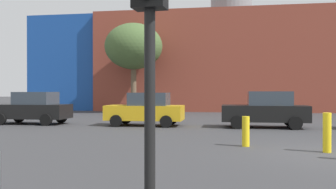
{
  "coord_description": "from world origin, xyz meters",
  "views": [
    {
      "loc": [
        -2.73,
        -11.33,
        1.8
      ],
      "look_at": [
        -6.06,
        8.39,
        1.62
      ],
      "focal_mm": 40.46,
      "sensor_mm": 36.0,
      "label": 1
    }
  ],
  "objects_px": {
    "bare_tree_0": "(134,47)",
    "bollard_yellow_1": "(327,133)",
    "parked_car_0": "(33,108)",
    "bollard_yellow_0": "(246,131)",
    "parked_car_1": "(146,109)",
    "traffic_light_near_left": "(149,13)",
    "parked_car_2": "(266,110)"
  },
  "relations": [
    {
      "from": "parked_car_0",
      "to": "bollard_yellow_1",
      "type": "xyz_separation_m",
      "value": [
        13.48,
        -7.43,
        -0.29
      ]
    },
    {
      "from": "parked_car_0",
      "to": "bollard_yellow_1",
      "type": "distance_m",
      "value": 15.4
    },
    {
      "from": "bollard_yellow_0",
      "to": "bollard_yellow_1",
      "type": "distance_m",
      "value": 2.45
    },
    {
      "from": "bare_tree_0",
      "to": "bollard_yellow_1",
      "type": "bearing_deg",
      "value": -59.66
    },
    {
      "from": "parked_car_0",
      "to": "bollard_yellow_1",
      "type": "bearing_deg",
      "value": 151.15
    },
    {
      "from": "traffic_light_near_left",
      "to": "bollard_yellow_0",
      "type": "xyz_separation_m",
      "value": [
        1.33,
        8.54,
        -2.15
      ]
    },
    {
      "from": "parked_car_1",
      "to": "parked_car_2",
      "type": "xyz_separation_m",
      "value": [
        6.04,
        0.0,
        0.04
      ]
    },
    {
      "from": "bare_tree_0",
      "to": "bollard_yellow_0",
      "type": "relative_size",
      "value": 7.48
    },
    {
      "from": "traffic_light_near_left",
      "to": "bare_tree_0",
      "type": "bearing_deg",
      "value": -160.33
    },
    {
      "from": "bollard_yellow_1",
      "to": "parked_car_2",
      "type": "bearing_deg",
      "value": 98.48
    },
    {
      "from": "bollard_yellow_0",
      "to": "bollard_yellow_1",
      "type": "height_order",
      "value": "bollard_yellow_1"
    },
    {
      "from": "parked_car_0",
      "to": "parked_car_1",
      "type": "bearing_deg",
      "value": -180.0
    },
    {
      "from": "parked_car_0",
      "to": "bollard_yellow_0",
      "type": "xyz_separation_m",
      "value": [
        11.18,
        -6.59,
        -0.38
      ]
    },
    {
      "from": "traffic_light_near_left",
      "to": "bollard_yellow_1",
      "type": "xyz_separation_m",
      "value": [
        3.63,
        7.71,
        -2.06
      ]
    },
    {
      "from": "bare_tree_0",
      "to": "bollard_yellow_1",
      "type": "distance_m",
      "value": 21.63
    },
    {
      "from": "bare_tree_0",
      "to": "bollard_yellow_1",
      "type": "xyz_separation_m",
      "value": [
        10.65,
        -18.2,
        -4.83
      ]
    },
    {
      "from": "traffic_light_near_left",
      "to": "parked_car_2",
      "type": "bearing_deg",
      "value": 175.04
    },
    {
      "from": "parked_car_2",
      "to": "bare_tree_0",
      "type": "bearing_deg",
      "value": -48.46
    },
    {
      "from": "bare_tree_0",
      "to": "parked_car_0",
      "type": "bearing_deg",
      "value": -104.72
    },
    {
      "from": "parked_car_1",
      "to": "bollard_yellow_1",
      "type": "xyz_separation_m",
      "value": [
        7.15,
        -7.43,
        -0.27
      ]
    },
    {
      "from": "parked_car_0",
      "to": "parked_car_2",
      "type": "xyz_separation_m",
      "value": [
        12.37,
        0.0,
        0.02
      ]
    },
    {
      "from": "traffic_light_near_left",
      "to": "bare_tree_0",
      "type": "relative_size",
      "value": 0.49
    },
    {
      "from": "parked_car_0",
      "to": "bollard_yellow_0",
      "type": "height_order",
      "value": "parked_car_0"
    },
    {
      "from": "parked_car_2",
      "to": "traffic_light_near_left",
      "type": "distance_m",
      "value": 15.44
    },
    {
      "from": "bollard_yellow_0",
      "to": "parked_car_0",
      "type": "bearing_deg",
      "value": 149.47
    },
    {
      "from": "parked_car_1",
      "to": "bollard_yellow_0",
      "type": "bearing_deg",
      "value": 126.29
    },
    {
      "from": "parked_car_1",
      "to": "bollard_yellow_1",
      "type": "bearing_deg",
      "value": 133.9
    },
    {
      "from": "traffic_light_near_left",
      "to": "bollard_yellow_1",
      "type": "height_order",
      "value": "traffic_light_near_left"
    },
    {
      "from": "bollard_yellow_0",
      "to": "bollard_yellow_1",
      "type": "xyz_separation_m",
      "value": [
        2.31,
        -0.83,
        0.09
      ]
    },
    {
      "from": "parked_car_2",
      "to": "bollard_yellow_1",
      "type": "xyz_separation_m",
      "value": [
        1.11,
        -7.43,
        -0.31
      ]
    },
    {
      "from": "parked_car_0",
      "to": "traffic_light_near_left",
      "type": "xyz_separation_m",
      "value": [
        9.85,
        -15.13,
        1.77
      ]
    },
    {
      "from": "traffic_light_near_left",
      "to": "parked_car_1",
      "type": "bearing_deg",
      "value": -162.41
    }
  ]
}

